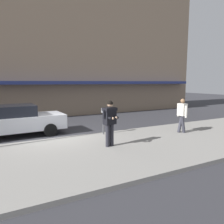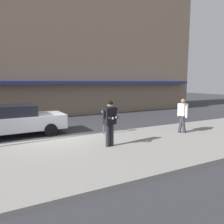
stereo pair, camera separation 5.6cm
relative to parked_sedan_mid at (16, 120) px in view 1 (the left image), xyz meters
name	(u,v)px [view 1 (the left image)]	position (x,y,z in m)	size (l,w,h in m)	color
ground_plane	(57,139)	(1.59, -1.54, -0.79)	(80.00, 80.00, 0.00)	#333338
sidewalk	(103,152)	(2.59, -4.39, -0.72)	(32.00, 5.30, 0.14)	gray
curb_paint_line	(77,137)	(2.59, -1.49, -0.79)	(28.00, 0.12, 0.01)	silver
storefront_facade	(39,14)	(2.59, 6.96, 7.12)	(28.00, 4.70, 15.84)	#84705B
parked_sedan_mid	(16,120)	(0.00, 0.00, 0.00)	(4.57, 2.06, 1.54)	silver
man_texting_on_phone	(110,118)	(3.06, -4.06, 0.46)	(0.64, 0.62, 1.81)	#23232B
pedestrian_in_light_coat	(182,113)	(7.31, -3.65, 0.32)	(0.33, 0.60, 1.70)	#33333D
parking_meter	(103,117)	(3.71, -2.14, 0.18)	(0.12, 0.18, 1.27)	#4C4C51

